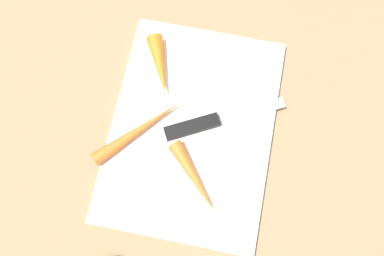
{
  "coord_description": "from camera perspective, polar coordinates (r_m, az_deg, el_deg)",
  "views": [
    {
      "loc": [
        -0.18,
        -0.04,
        0.65
      ],
      "look_at": [
        0.0,
        0.0,
        0.01
      ],
      "focal_mm": 38.02,
      "sensor_mm": 36.0,
      "label": 1
    }
  ],
  "objects": [
    {
      "name": "carrot_shortest",
      "position": [
        0.69,
        -4.53,
        8.71
      ],
      "size": [
        0.11,
        0.07,
        0.03
      ],
      "primitive_type": "cone",
      "rotation": [
        0.0,
        1.57,
        3.54
      ],
      "color": "orange",
      "rests_on": "cutting_board"
    },
    {
      "name": "carrot_longest",
      "position": [
        0.65,
        -7.29,
        -0.17
      ],
      "size": [
        0.14,
        0.13,
        0.02
      ],
      "primitive_type": "cone",
      "rotation": [
        0.0,
        1.57,
        5.53
      ],
      "color": "orange",
      "rests_on": "cutting_board"
    },
    {
      "name": "carrot_medium",
      "position": [
        0.63,
        0.36,
        -7.09
      ],
      "size": [
        0.11,
        0.1,
        0.02
      ],
      "primitive_type": "cone",
      "rotation": [
        0.0,
        1.57,
        3.87
      ],
      "color": "orange",
      "rests_on": "cutting_board"
    },
    {
      "name": "knife",
      "position": [
        0.66,
        1.48,
        0.49
      ],
      "size": [
        0.11,
        0.19,
        0.01
      ],
      "rotation": [
        0.0,
        0.0,
        5.2
      ],
      "color": "#B7B7BC",
      "rests_on": "cutting_board"
    },
    {
      "name": "cutting_board",
      "position": [
        0.67,
        0.0,
        -0.15
      ],
      "size": [
        0.36,
        0.26,
        0.01
      ],
      "primitive_type": "cube",
      "color": "silver",
      "rests_on": "ground_plane"
    },
    {
      "name": "ground_plane",
      "position": [
        0.67,
        0.0,
        -0.29
      ],
      "size": [
        1.4,
        1.4,
        0.0
      ],
      "primitive_type": "plane",
      "color": "#8C6D4C"
    }
  ]
}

